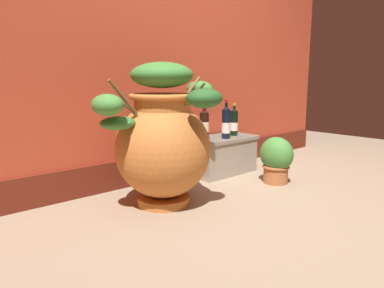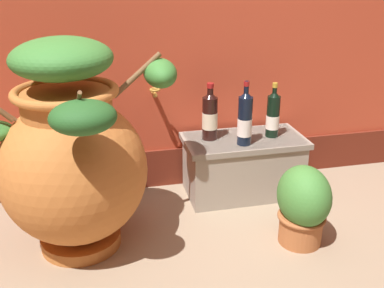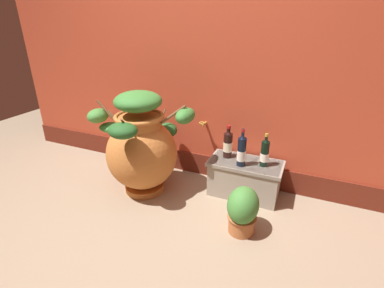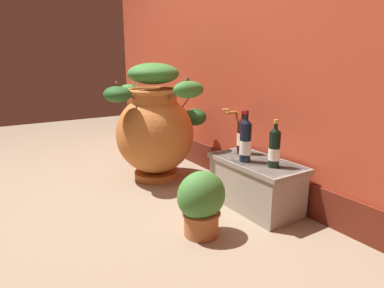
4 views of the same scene
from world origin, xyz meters
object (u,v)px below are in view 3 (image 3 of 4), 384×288
Objects in this scene: terracotta_urn at (141,146)px; wine_bottle_left at (265,153)px; wine_bottle_middle at (228,143)px; wine_bottle_right at (242,151)px; potted_shrub at (243,210)px.

terracotta_urn is 3.28× the size of wine_bottle_left.
wine_bottle_left is 0.34m from wine_bottle_middle.
wine_bottle_left is 0.19m from wine_bottle_right.
wine_bottle_right reaches higher than potted_shrub.
wine_bottle_right is 0.52m from potted_shrub.
potted_shrub is at bearing -94.96° from wine_bottle_left.
wine_bottle_middle is (-0.33, 0.04, 0.01)m from wine_bottle_left.
wine_bottle_right reaches higher than wine_bottle_left.
wine_bottle_right reaches higher than wine_bottle_middle.
potted_shrub is (0.14, -0.43, -0.27)m from wine_bottle_right.
terracotta_urn is 3.19× the size of wine_bottle_middle.
potted_shrub is (-0.04, -0.50, -0.25)m from wine_bottle_left.
wine_bottle_left is 0.78× the size of potted_shrub.
wine_bottle_left is 0.88× the size of wine_bottle_right.
wine_bottle_middle is 0.19m from wine_bottle_right.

